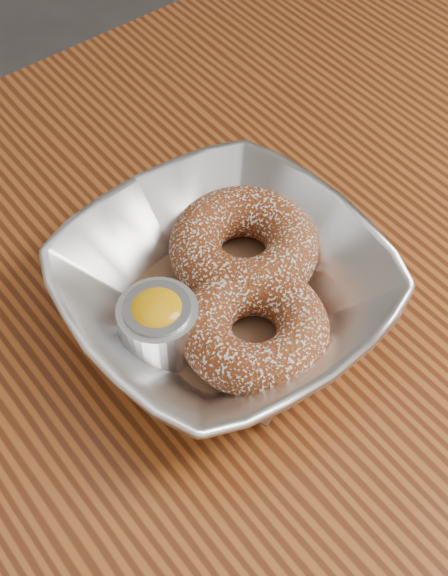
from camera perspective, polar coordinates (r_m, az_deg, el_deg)
table at (r=0.65m, az=0.61°, el=-11.39°), size 1.20×0.80×0.75m
serving_bowl at (r=0.57m, az=0.00°, el=-0.15°), size 0.22×0.22×0.06m
parchment at (r=0.58m, az=0.00°, el=-1.26°), size 0.19×0.19×0.00m
donut_back at (r=0.59m, az=1.40°, el=2.94°), size 0.13×0.13×0.04m
donut_front at (r=0.55m, az=2.16°, el=-2.93°), size 0.10×0.10×0.04m
ramekin at (r=0.55m, az=-4.68°, el=-2.58°), size 0.06×0.06×0.05m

